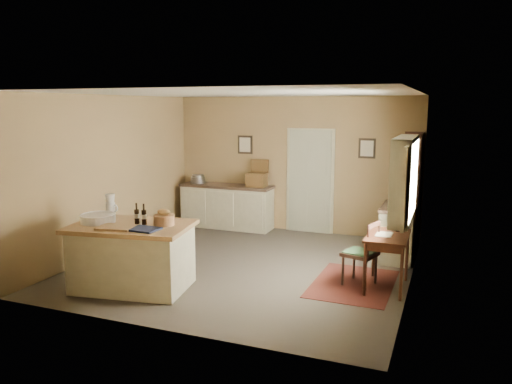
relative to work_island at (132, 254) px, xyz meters
The scene contains 16 objects.
ground 1.92m from the work_island, 53.83° to the left, with size 5.00×5.00×0.00m, color #50493D.
wall_back 4.23m from the work_island, 74.69° to the left, with size 5.00×0.10×2.70m, color #98774A.
wall_front 1.72m from the work_island, 42.50° to the right, with size 5.00×0.10×2.70m, color #98774A.
wall_left 2.23m from the work_island, 133.20° to the left, with size 0.10×5.00×2.70m, color #98774A.
wall_right 3.99m from the work_island, 22.61° to the left, with size 0.10×5.00×2.70m, color #98774A.
ceiling 2.89m from the work_island, 53.83° to the left, with size 5.00×5.00×0.00m, color silver.
door 4.26m from the work_island, 69.99° to the left, with size 0.97×0.06×2.11m, color #ABAD91.
framed_prints 4.36m from the work_island, 71.96° to the left, with size 2.82×0.02×0.38m.
window 3.90m from the work_island, 20.24° to the left, with size 0.25×1.99×1.12m.
work_island is the anchor object (origin of this frame).
sideboard 3.71m from the work_island, 93.83° to the left, with size 1.95×0.55×1.18m.
rug 3.16m from the work_island, 24.21° to the left, with size 1.10×1.60×0.01m, color #561B14.
writing_desk 3.54m from the work_island, 21.23° to the left, with size 0.55×0.90×0.82m.
desk_chair 3.19m from the work_island, 23.54° to the left, with size 0.42×0.42×0.91m, color black, non-canonical shape.
right_cabinet 4.28m from the work_island, 39.69° to the left, with size 0.55×0.98×0.99m.
shelving_unit 4.93m from the work_island, 45.25° to the left, with size 0.35×0.92×2.05m.
Camera 1 is at (2.94, -7.06, 2.51)m, focal length 35.00 mm.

